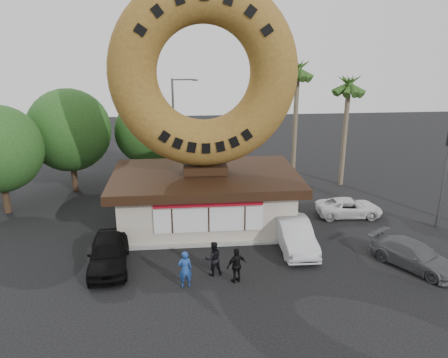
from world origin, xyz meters
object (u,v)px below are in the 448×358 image
donut_shop (206,197)px  person_center (213,258)px  giant_donut (204,73)px  car_grey (414,255)px  person_right (237,265)px  car_black (108,253)px  car_white (349,207)px  street_lamp (175,123)px  car_silver (294,235)px  traffic_signal (446,167)px  person_left (185,269)px

donut_shop → person_center: donut_shop is taller
giant_donut → car_grey: size_ratio=2.40×
giant_donut → person_right: (1.07, -7.00, -8.28)m
car_grey → person_center: bearing=146.5°
car_black → donut_shop: bearing=39.0°
car_white → street_lamp: bearing=52.2°
street_lamp → person_center: bearing=-83.4°
donut_shop → car_silver: donut_shop is taller
person_right → car_black: person_right is taller
car_silver → person_center: bearing=-152.4°
giant_donut → traffic_signal: giant_donut is taller
donut_shop → person_center: 6.27m
person_center → traffic_signal: bearing=-176.9°
giant_donut → car_white: 12.65m
person_left → giant_donut: bearing=-108.6°
donut_shop → car_black: (-5.18, -4.98, -0.96)m
traffic_signal → person_right: 14.18m
car_black → traffic_signal: bearing=4.0°
giant_donut → car_black: (-5.18, -5.00, -8.35)m
traffic_signal → car_silver: (-9.35, -1.80, -3.07)m
person_left → car_white: (10.66, 7.45, -0.32)m
donut_shop → person_right: size_ratio=6.38×
person_left → car_grey: 11.54m
car_white → person_right: bearing=134.8°
street_lamp → car_black: (-3.32, -15.00, -3.68)m
street_lamp → traffic_signal: 19.90m
donut_shop → giant_donut: bearing=90.0°
giant_donut → car_white: giant_donut is taller
person_center → car_black: 5.34m
giant_donut → person_left: 11.02m
car_grey → car_silver: bearing=122.3°
person_right → traffic_signal: bearing=178.4°
person_center → car_white: 11.34m
car_silver → car_white: size_ratio=1.15×
donut_shop → giant_donut: giant_donut is taller
person_right → car_silver: bearing=-161.1°
person_left → car_silver: 6.89m
person_right → giant_donut: bearing=-104.1°
person_right → car_silver: size_ratio=0.36×
car_black → car_silver: car_black is taller
giant_donut → traffic_signal: (14.00, -2.01, -5.29)m
donut_shop → car_white: bearing=1.8°
donut_shop → person_left: bearing=-100.7°
giant_donut → car_white: bearing=1.7°
donut_shop → car_white: donut_shop is taller
traffic_signal → donut_shop: bearing=171.9°
car_grey → traffic_signal: bearing=16.5°
person_left → car_white: bearing=-152.9°
giant_donut → traffic_signal: bearing=-8.2°
car_silver → person_right: bearing=-138.2°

